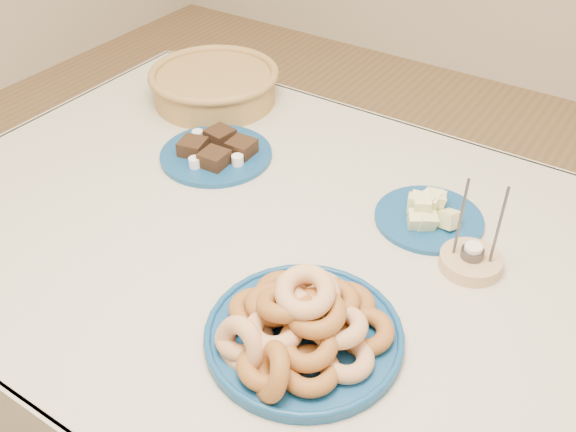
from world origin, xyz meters
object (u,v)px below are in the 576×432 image
(brownie_plate, at_px, (216,152))
(wicker_basket, at_px, (214,84))
(dining_table, at_px, (301,282))
(melon_plate, at_px, (429,214))
(donut_platter, at_px, (301,326))
(candle_holder, at_px, (471,260))

(brownie_plate, bearing_deg, wicker_basket, 129.10)
(dining_table, bearing_deg, melon_plate, 48.50)
(donut_platter, height_order, candle_holder, candle_holder)
(donut_platter, distance_m, brownie_plate, 0.60)
(melon_plate, xyz_separation_m, brownie_plate, (-0.52, -0.05, -0.00))
(dining_table, relative_size, brownie_plate, 6.33)
(dining_table, bearing_deg, brownie_plate, 155.63)
(melon_plate, height_order, brownie_plate, melon_plate)
(donut_platter, relative_size, melon_plate, 1.67)
(wicker_basket, bearing_deg, melon_plate, -13.91)
(dining_table, xyz_separation_m, candle_holder, (0.30, 0.11, 0.12))
(dining_table, height_order, wicker_basket, wicker_basket)
(dining_table, height_order, brownie_plate, brownie_plate)
(donut_platter, xyz_separation_m, melon_plate, (0.04, 0.42, -0.02))
(wicker_basket, bearing_deg, dining_table, -35.90)
(donut_platter, bearing_deg, candle_holder, 63.38)
(donut_platter, bearing_deg, brownie_plate, 142.05)
(dining_table, xyz_separation_m, wicker_basket, (-0.52, 0.37, 0.16))
(donut_platter, relative_size, candle_holder, 2.22)
(dining_table, distance_m, donut_platter, 0.29)
(donut_platter, xyz_separation_m, brownie_plate, (-0.47, 0.37, -0.02))
(dining_table, distance_m, wicker_basket, 0.66)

